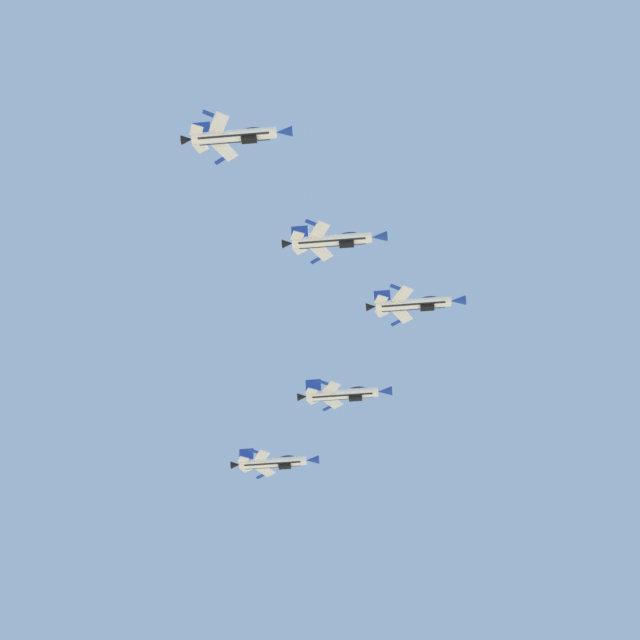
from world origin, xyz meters
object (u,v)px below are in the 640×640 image
at_px(fighter_jet_lead, 415,304).
at_px(fighter_jet_right_outer, 236,136).
at_px(fighter_jet_left_outer, 274,462).
at_px(fighter_jet_right_wing, 334,240).
at_px(fighter_jet_left_wing, 344,394).

bearing_deg(fighter_jet_lead, fighter_jet_right_outer, -38.81).
distance_m(fighter_jet_left_outer, fighter_jet_right_outer, 61.44).
bearing_deg(fighter_jet_left_outer, fighter_jet_right_outer, 1.32).
distance_m(fighter_jet_lead, fighter_jet_right_wing, 18.03).
distance_m(fighter_jet_left_wing, fighter_jet_right_outer, 47.55).
height_order(fighter_jet_lead, fighter_jet_right_wing, fighter_jet_lead).
relative_size(fighter_jet_right_wing, fighter_jet_right_outer, 1.00).
bearing_deg(fighter_jet_left_outer, fighter_jet_right_wing, 17.59).
xyz_separation_m(fighter_jet_right_wing, fighter_jet_right_outer, (-10.94, -18.36, 0.56)).
bearing_deg(fighter_jet_left_outer, fighter_jet_left_wing, 41.26).
bearing_deg(fighter_jet_right_outer, fighter_jet_lead, 141.19).
bearing_deg(fighter_jet_left_wing, fighter_jet_right_outer, -14.77).
distance_m(fighter_jet_left_wing, fighter_jet_right_wing, 28.70).
bearing_deg(fighter_jet_right_wing, fighter_jet_left_outer, -162.41).
height_order(fighter_jet_lead, fighter_jet_left_wing, fighter_jet_lead).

